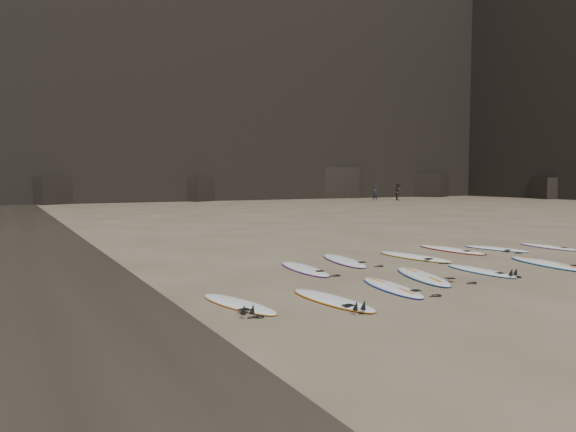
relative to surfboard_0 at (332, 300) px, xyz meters
name	(u,v)px	position (x,y,z in m)	size (l,w,h in m)	color
ground	(448,275)	(4.18, 1.21, -0.04)	(240.00, 240.00, 0.00)	#897559
headland	(311,21)	(28.02, 49.99, 20.98)	(170.00, 101.00, 63.47)	black
surfboard_0	(332,300)	(0.00, 0.00, 0.00)	(0.60, 2.49, 0.09)	white
surfboard_1	(392,287)	(1.85, 0.48, 0.00)	(0.59, 2.45, 0.09)	white
surfboard_2	(422,276)	(3.36, 1.22, 0.00)	(0.65, 2.70, 0.10)	white
surfboard_3	(480,271)	(5.27, 1.18, 0.00)	(0.55, 2.30, 0.08)	white
surfboard_4	(547,263)	(7.83, 1.17, 0.01)	(0.67, 2.80, 0.10)	white
surfboard_5	(304,268)	(1.34, 3.55, 0.00)	(0.62, 2.59, 0.09)	white
surfboard_6	(344,260)	(3.06, 4.28, 0.00)	(0.65, 2.72, 0.10)	white
surfboard_7	(414,256)	(5.41, 3.96, 0.01)	(0.67, 2.78, 0.10)	white
surfboard_8	(451,249)	(7.61, 4.72, 0.01)	(0.67, 2.80, 0.10)	white
surfboard_9	(496,248)	(9.18, 4.21, 0.00)	(0.55, 2.30, 0.08)	white
surfboard_10	(548,246)	(11.22, 3.78, 0.00)	(0.55, 2.28, 0.08)	white
surfboard_11	(238,303)	(-1.78, 0.55, 0.00)	(0.55, 2.29, 0.08)	white
person_a	(375,193)	(28.94, 38.10, 0.74)	(0.57, 0.37, 1.56)	black
person_b	(398,192)	(31.70, 37.76, 0.86)	(0.88, 0.68, 1.80)	black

